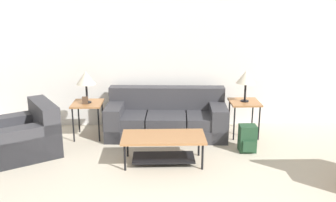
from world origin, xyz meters
name	(u,v)px	position (x,y,z in m)	size (l,w,h in m)	color
wall_back	(176,58)	(0.00, 4.43, 1.30)	(8.61, 0.06, 2.60)	white
couch	(167,119)	(-0.20, 3.83, 0.30)	(2.13, 1.00, 0.82)	#38383D
armchair	(24,137)	(-2.46, 3.03, 0.28)	(1.38, 1.35, 0.80)	#38383D
coffee_table	(163,143)	(-0.27, 2.65, 0.32)	(1.23, 0.61, 0.42)	#A87042
side_table_left	(88,106)	(-1.57, 3.76, 0.56)	(0.51, 0.55, 0.63)	#A87042
side_table_right	(244,105)	(1.17, 3.76, 0.56)	(0.51, 0.55, 0.63)	#A87042
table_lamp_left	(86,78)	(-1.57, 3.76, 1.06)	(0.33, 0.33, 0.55)	black
table_lamp_right	(246,77)	(1.17, 3.76, 1.06)	(0.33, 0.33, 0.55)	black
backpack	(247,139)	(1.08, 3.04, 0.21)	(0.26, 0.30, 0.44)	#23472D
picture_frame	(85,100)	(-1.60, 3.68, 0.69)	(0.10, 0.04, 0.13)	#4C3828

